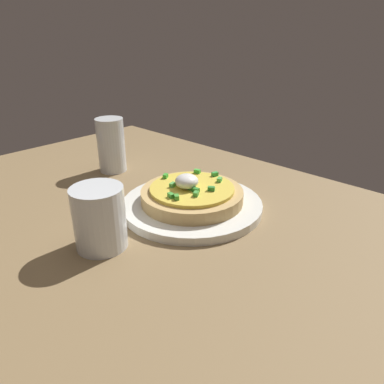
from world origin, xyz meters
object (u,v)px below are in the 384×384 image
Objects in this scene: pizza at (192,194)px; cup_far at (111,147)px; plate at (192,205)px; cup_near at (100,221)px.

pizza is 1.52× the size of cup_far.
pizza is 28.75cm from cup_far.
plate is 2.39cm from pizza.
cup_far is (28.55, -1.93, 2.85)cm from pizza.
pizza is at bearing 176.12° from cup_far.
cup_near is (1.62, 19.60, 3.73)cm from plate.
pizza is (0.03, 0.04, 2.39)cm from plate.
pizza is 1.92× the size of cup_near.
cup_far reaches higher than pizza.
cup_near is 0.79× the size of cup_far.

